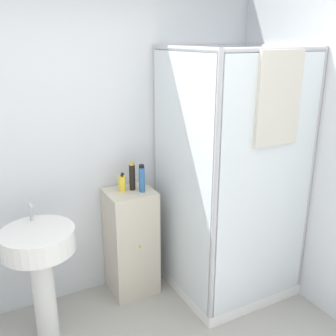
{
  "coord_description": "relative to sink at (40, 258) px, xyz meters",
  "views": [
    {
      "loc": [
        -0.64,
        -1.21,
        2.07
      ],
      "look_at": [
        0.6,
        1.12,
        1.18
      ],
      "focal_mm": 42.0,
      "sensor_mm": 36.0,
      "label": 1
    }
  ],
  "objects": [
    {
      "name": "shampoo_bottle_blue",
      "position": [
        0.85,
        0.17,
        0.38
      ],
      "size": [
        0.05,
        0.05,
        0.22
      ],
      "color": "#2D66A3",
      "rests_on": "vanity_cabinet"
    },
    {
      "name": "soap_dispenser",
      "position": [
        0.71,
        0.25,
        0.33
      ],
      "size": [
        0.06,
        0.06,
        0.16
      ],
      "color": "yellow",
      "rests_on": "vanity_cabinet"
    },
    {
      "name": "sink",
      "position": [
        0.0,
        0.0,
        0.0
      ],
      "size": [
        0.5,
        0.5,
        0.98
      ],
      "color": "white",
      "rests_on": "ground_plane"
    },
    {
      "name": "shampoo_bottle_tall_black",
      "position": [
        0.8,
        0.25,
        0.38
      ],
      "size": [
        0.05,
        0.05,
        0.23
      ],
      "color": "black",
      "rests_on": "vanity_cabinet"
    },
    {
      "name": "vanity_cabinet",
      "position": [
        0.76,
        0.23,
        -0.19
      ],
      "size": [
        0.37,
        0.37,
        0.91
      ],
      "color": "beige",
      "rests_on": "ground_plane"
    },
    {
      "name": "shower_enclosure",
      "position": [
        1.46,
        -0.13,
        -0.09
      ],
      "size": [
        0.91,
        0.94,
        2.01
      ],
      "color": "white",
      "rests_on": "ground_plane"
    },
    {
      "name": "wall_back",
      "position": [
        0.31,
        0.44,
        0.61
      ],
      "size": [
        6.4,
        0.06,
        2.5
      ],
      "primitive_type": "cube",
      "color": "silver",
      "rests_on": "ground_plane"
    }
  ]
}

